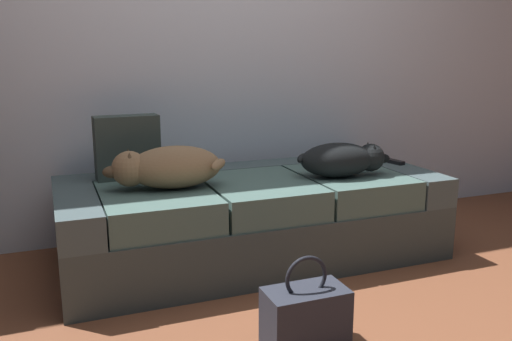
% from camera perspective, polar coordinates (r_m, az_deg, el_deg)
% --- Properties ---
extents(back_wall, '(6.40, 0.10, 2.80)m').
position_cam_1_polar(back_wall, '(3.45, -4.17, 16.91)').
color(back_wall, silver).
rests_on(back_wall, ground).
extents(couch, '(2.05, 0.88, 0.46)m').
position_cam_1_polar(couch, '(3.01, -0.36, -5.03)').
color(couch, '#374242').
rests_on(couch, ground).
extents(dog_tan, '(0.63, 0.31, 0.21)m').
position_cam_1_polar(dog_tan, '(2.73, -9.34, 0.34)').
color(dog_tan, '#8C6A48').
rests_on(dog_tan, couch).
extents(dog_dark, '(0.56, 0.30, 0.19)m').
position_cam_1_polar(dog_dark, '(2.99, 9.17, 1.16)').
color(dog_dark, black).
rests_on(dog_dark, couch).
extents(tv_remote, '(0.07, 0.16, 0.02)m').
position_cam_1_polar(tv_remote, '(3.42, 14.28, 0.94)').
color(tv_remote, black).
rests_on(tv_remote, couch).
extents(throw_pillow, '(0.34, 0.13, 0.34)m').
position_cam_1_polar(throw_pillow, '(2.99, -13.42, 2.42)').
color(throw_pillow, '#313E3A').
rests_on(throw_pillow, couch).
extents(handbag, '(0.32, 0.18, 0.38)m').
position_cam_1_polar(handbag, '(2.18, 5.24, -15.14)').
color(handbag, '#292C37').
rests_on(handbag, ground).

